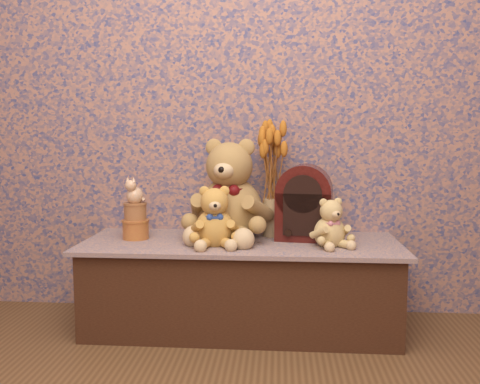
{
  "coord_description": "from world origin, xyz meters",
  "views": [
    {
      "loc": [
        0.18,
        -1.12,
        0.93
      ],
      "look_at": [
        0.0,
        1.17,
        0.66
      ],
      "focal_mm": 38.0,
      "sensor_mm": 36.0,
      "label": 1
    }
  ],
  "objects_px": {
    "cathedral_radio": "(304,202)",
    "biscuit_tin_lower": "(136,229)",
    "teddy_small": "(330,220)",
    "teddy_large": "(231,185)",
    "cat_figurine": "(135,190)",
    "teddy_medium": "(214,213)",
    "ceramic_vase": "(274,217)"
  },
  "relations": [
    {
      "from": "cathedral_radio",
      "to": "biscuit_tin_lower",
      "type": "bearing_deg",
      "value": -167.79
    },
    {
      "from": "teddy_small",
      "to": "biscuit_tin_lower",
      "type": "height_order",
      "value": "teddy_small"
    },
    {
      "from": "teddy_small",
      "to": "biscuit_tin_lower",
      "type": "distance_m",
      "value": 0.92
    },
    {
      "from": "teddy_large",
      "to": "cathedral_radio",
      "type": "height_order",
      "value": "teddy_large"
    },
    {
      "from": "cat_figurine",
      "to": "teddy_medium",
      "type": "bearing_deg",
      "value": 3.9
    },
    {
      "from": "teddy_large",
      "to": "cat_figurine",
      "type": "xyz_separation_m",
      "value": [
        -0.46,
        -0.07,
        -0.02
      ]
    },
    {
      "from": "teddy_medium",
      "to": "cat_figurine",
      "type": "height_order",
      "value": "cat_figurine"
    },
    {
      "from": "cathedral_radio",
      "to": "teddy_medium",
      "type": "bearing_deg",
      "value": -149.92
    },
    {
      "from": "teddy_medium",
      "to": "teddy_small",
      "type": "distance_m",
      "value": 0.52
    },
    {
      "from": "teddy_medium",
      "to": "teddy_small",
      "type": "height_order",
      "value": "teddy_medium"
    },
    {
      "from": "teddy_small",
      "to": "cathedral_radio",
      "type": "bearing_deg",
      "value": 102.15
    },
    {
      "from": "ceramic_vase",
      "to": "cat_figurine",
      "type": "xyz_separation_m",
      "value": [
        -0.66,
        -0.13,
        0.15
      ]
    },
    {
      "from": "ceramic_vase",
      "to": "biscuit_tin_lower",
      "type": "bearing_deg",
      "value": -169.24
    },
    {
      "from": "cathedral_radio",
      "to": "teddy_large",
      "type": "bearing_deg",
      "value": -173.03
    },
    {
      "from": "teddy_medium",
      "to": "cathedral_radio",
      "type": "xyz_separation_m",
      "value": [
        0.41,
        0.17,
        0.03
      ]
    },
    {
      "from": "teddy_medium",
      "to": "cathedral_radio",
      "type": "relative_size",
      "value": 0.81
    },
    {
      "from": "teddy_large",
      "to": "teddy_medium",
      "type": "distance_m",
      "value": 0.21
    },
    {
      "from": "teddy_small",
      "to": "cathedral_radio",
      "type": "xyz_separation_m",
      "value": [
        -0.11,
        0.15,
        0.06
      ]
    },
    {
      "from": "cat_figurine",
      "to": "teddy_large",
      "type": "bearing_deg",
      "value": 27.29
    },
    {
      "from": "teddy_small",
      "to": "teddy_medium",
      "type": "bearing_deg",
      "value": 158.04
    },
    {
      "from": "teddy_large",
      "to": "teddy_medium",
      "type": "height_order",
      "value": "teddy_large"
    },
    {
      "from": "teddy_medium",
      "to": "teddy_small",
      "type": "relative_size",
      "value": 1.24
    },
    {
      "from": "biscuit_tin_lower",
      "to": "cathedral_radio",
      "type": "bearing_deg",
      "value": 4.1
    },
    {
      "from": "teddy_large",
      "to": "cathedral_radio",
      "type": "relative_size",
      "value": 1.43
    },
    {
      "from": "teddy_medium",
      "to": "cat_figurine",
      "type": "distance_m",
      "value": 0.42
    },
    {
      "from": "teddy_medium",
      "to": "teddy_small",
      "type": "bearing_deg",
      "value": -7.3
    },
    {
      "from": "teddy_large",
      "to": "cat_figurine",
      "type": "height_order",
      "value": "teddy_large"
    },
    {
      "from": "teddy_medium",
      "to": "ceramic_vase",
      "type": "relative_size",
      "value": 1.57
    },
    {
      "from": "teddy_large",
      "to": "cathedral_radio",
      "type": "xyz_separation_m",
      "value": [
        0.35,
        -0.01,
        -0.08
      ]
    },
    {
      "from": "teddy_small",
      "to": "cat_figurine",
      "type": "distance_m",
      "value": 0.93
    },
    {
      "from": "teddy_medium",
      "to": "teddy_large",
      "type": "bearing_deg",
      "value": 62.01
    },
    {
      "from": "teddy_medium",
      "to": "ceramic_vase",
      "type": "bearing_deg",
      "value": 31.79
    }
  ]
}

